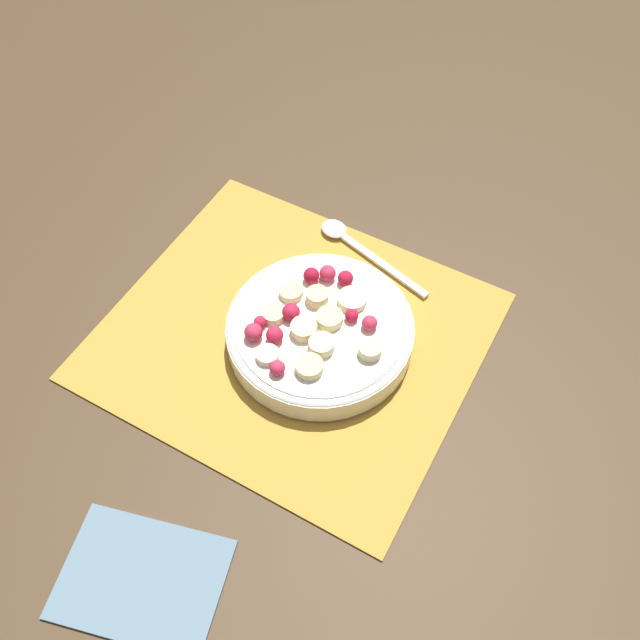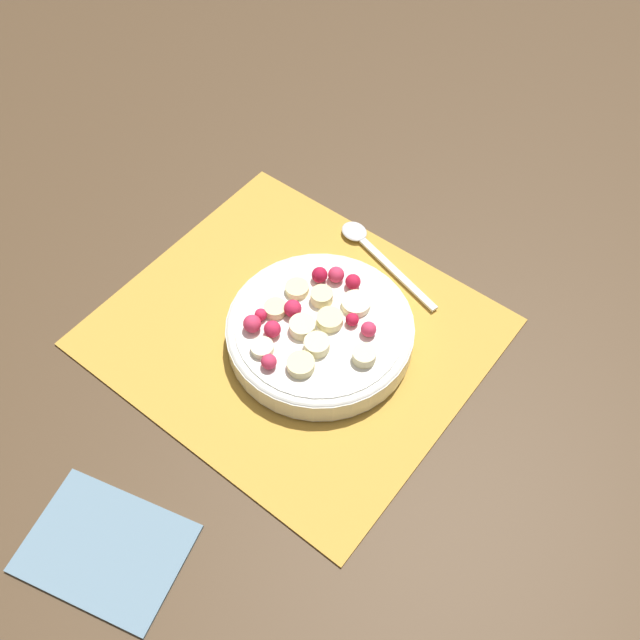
% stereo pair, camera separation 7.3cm
% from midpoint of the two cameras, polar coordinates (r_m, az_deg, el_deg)
% --- Properties ---
extents(ground_plane, '(3.00, 3.00, 0.00)m').
position_cam_midpoint_polar(ground_plane, '(0.86, 0.33, -1.20)').
color(ground_plane, '#4C3823').
extents(placemat, '(0.43, 0.38, 0.01)m').
position_cam_midpoint_polar(placemat, '(0.86, 0.33, -1.08)').
color(placemat, gold).
rests_on(placemat, ground_plane).
extents(fruit_bowl, '(0.22, 0.22, 0.05)m').
position_cam_midpoint_polar(fruit_bowl, '(0.83, 2.48, -0.94)').
color(fruit_bowl, silver).
rests_on(fruit_bowl, placemat).
extents(spoon, '(0.18, 0.07, 0.01)m').
position_cam_midpoint_polar(spoon, '(0.94, 6.21, 5.77)').
color(spoon, silver).
rests_on(spoon, placemat).
extents(napkin, '(0.18, 0.15, 0.01)m').
position_cam_midpoint_polar(napkin, '(0.76, -14.08, -17.45)').
color(napkin, slate).
rests_on(napkin, ground_plane).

